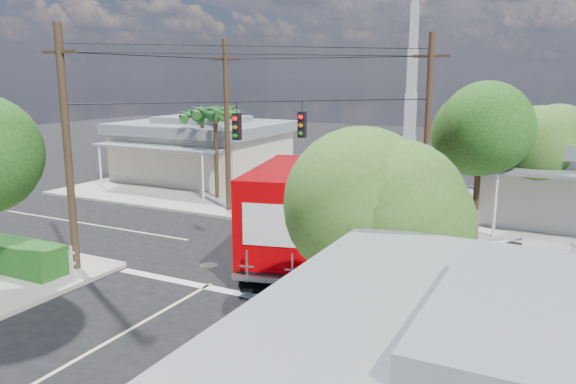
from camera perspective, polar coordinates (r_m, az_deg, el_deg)
The scene contains 16 objects.
ground at distance 23.39m, azimuth -2.24°, elevation -6.18°, with size 120.00×120.00×0.00m, color black.
sidewalk_ne at distance 31.09m, azimuth 26.23°, elevation -2.73°, with size 14.12×14.12×0.14m.
sidewalk_nw at distance 37.97m, azimuth -8.56°, elevation 0.82°, with size 14.12×14.12×0.14m.
road_markings at distance 22.18m, azimuth -4.12°, elevation -7.20°, with size 32.00×32.00×0.01m.
building_nw at distance 39.55m, azimuth -8.64°, elevation 4.41°, with size 10.80×10.20×4.30m.
radio_tower at distance 40.77m, azimuth 12.39°, elevation 9.32°, with size 0.80×0.80×17.00m.
tree_ne_front at distance 26.51m, azimuth 18.99°, elevation 5.86°, with size 4.21×4.14×6.66m.
tree_ne_back at distance 28.52m, azimuth 24.75°, elevation 4.62°, with size 3.77×3.66×5.82m.
tree_se at distance 13.14m, azimuth 8.92°, elevation -2.32°, with size 3.67×3.54×5.62m.
palm_nw_front at distance 32.66m, azimuth -7.42°, elevation 7.89°, with size 3.01×3.08×5.59m.
palm_nw_back at distance 35.06m, azimuth -8.73°, elevation 7.50°, with size 3.01×3.08×5.19m.
utility_poles at distance 24.56m, azimuth -3.73°, elevation 5.83°, with size 12.00×10.68×9.00m.
picket_fence at distance 24.15m, azimuth -25.63°, elevation -5.10°, with size 5.94×0.06×1.00m.
vending_boxes at distance 26.77m, azimuth 16.74°, elevation -2.82°, with size 1.90×0.50×1.10m.
delivery_truck at distance 22.23m, azimuth 0.92°, elevation -1.92°, with size 4.67×9.20×3.83m.
parked_car at distance 21.71m, azimuth 25.93°, elevation -6.68°, with size 2.58×5.59×1.55m, color silver.
Camera 1 is at (10.92, -19.38, 7.21)m, focal length 35.00 mm.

